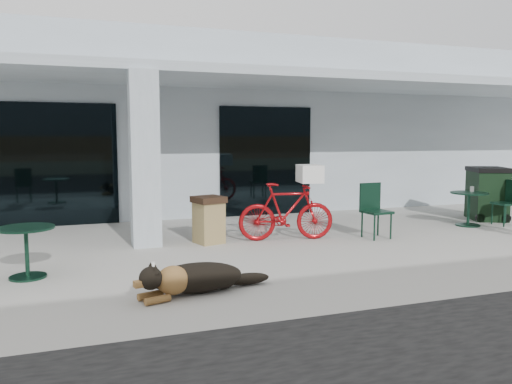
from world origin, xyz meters
name	(u,v)px	position (x,y,z in m)	size (l,w,h in m)	color
ground	(268,270)	(0.00, 0.00, 0.00)	(80.00, 80.00, 0.00)	#A9A69F
building	(170,127)	(0.00, 8.50, 2.25)	(22.00, 7.00, 4.50)	silver
storefront_glass_left	(51,165)	(-3.20, 4.98, 1.35)	(2.80, 0.06, 2.70)	black
storefront_glass_right	(266,161)	(1.80, 4.98, 1.35)	(2.40, 0.06, 2.70)	black
column	(145,159)	(-1.50, 2.30, 1.56)	(0.50, 0.50, 3.12)	silver
overhang	(208,77)	(0.00, 3.60, 3.21)	(22.00, 2.80, 0.18)	silver
bicycle	(286,212)	(1.07, 1.90, 0.55)	(0.52, 1.83, 1.10)	#9E0C11
laundry_basket	(310,174)	(1.52, 1.82, 1.27)	(0.56, 0.42, 0.33)	white
dog	(197,276)	(-1.23, -0.74, 0.22)	(1.34, 0.45, 0.45)	black
cup_near_dog	(153,265)	(-1.60, 0.68, 0.04)	(0.07, 0.07, 0.09)	white
cafe_table_near	(27,252)	(-3.32, 0.71, 0.36)	(0.77, 0.77, 0.72)	#113323
cafe_table_far	(468,209)	(5.47, 2.00, 0.37)	(0.80, 0.80, 0.75)	#113323
cafe_chair_far_a	(377,211)	(2.80, 1.50, 0.53)	(0.48, 0.53, 1.06)	#113323
cafe_chair_far_b	(506,203)	(6.30, 1.80, 0.50)	(0.45, 0.50, 1.00)	#113323
cup_on_table	(472,189)	(5.62, 2.09, 0.81)	(0.08, 0.08, 0.12)	white
trash_receptacle	(209,220)	(-0.38, 2.13, 0.44)	(0.51, 0.51, 0.87)	olive
wheeled_bin	(487,193)	(6.50, 2.55, 0.62)	(0.77, 0.98, 1.25)	black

